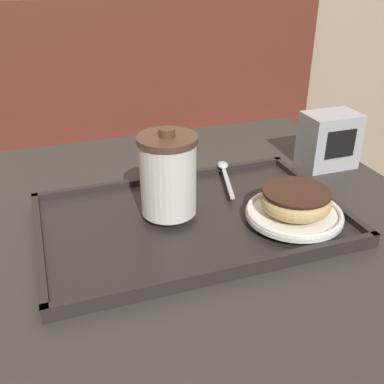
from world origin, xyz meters
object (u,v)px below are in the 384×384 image
Objects in this scene: donut_chocolate_glazed at (296,200)px; spoon at (224,170)px; napkin_dispenser at (329,140)px; coffee_cup_front at (167,174)px.

donut_chocolate_glazed is 0.21m from spoon.
donut_chocolate_glazed is 0.29m from napkin_dispenser.
coffee_cup_front is 0.20m from spoon.
spoon is (0.15, 0.11, -0.07)m from coffee_cup_front.
napkin_dispenser reaches higher than spoon.
coffee_cup_front is at bearing 154.63° from donut_chocolate_glazed.
donut_chocolate_glazed is (0.19, -0.09, -0.04)m from coffee_cup_front.
coffee_cup_front is 0.22m from donut_chocolate_glazed.
donut_chocolate_glazed is 0.99× the size of napkin_dispenser.
napkin_dispenser reaches higher than donut_chocolate_glazed.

